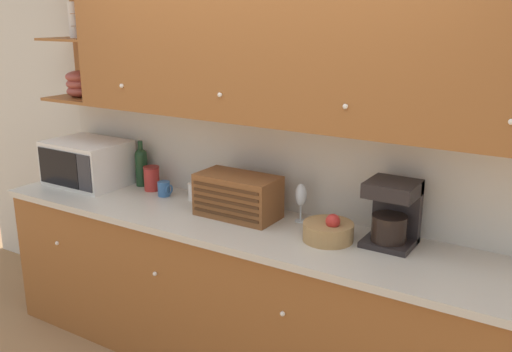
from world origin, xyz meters
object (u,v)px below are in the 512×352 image
Objects in this scene: microwave at (87,163)px; bread_box at (238,196)px; storage_canister at (152,178)px; coffee_maker at (393,212)px; wine_bottle at (141,165)px; fruit_basket at (328,231)px; mug at (196,192)px; mug_blue_second at (164,189)px; wine_glass at (301,196)px.

bread_box is at bearing 0.52° from microwave.
coffee_maker is (1.66, -0.03, 0.09)m from storage_canister.
fruit_basket is (1.50, -0.21, -0.09)m from wine_bottle.
coffee_maker reaches higher than mug.
microwave is at bearing -173.34° from mug_blue_second.
microwave is 0.63m from mug_blue_second.
wine_bottle reaches higher than bread_box.
wine_bottle is 3.26× the size of mug_blue_second.
bread_box is at bearing -174.75° from coffee_maker.
microwave is at bearing -179.48° from bread_box.
bread_box reaches higher than wine_glass.
coffee_maker reaches higher than storage_canister.
storage_canister is at bearing -179.74° from wine_glass.
wine_bottle reaches higher than microwave.
microwave is at bearing -171.89° from mug.
storage_canister is 1.38m from fruit_basket.
microwave is 1.12× the size of bread_box.
wine_bottle is 0.65× the size of bread_box.
bread_box is (0.77, -0.11, 0.04)m from storage_canister.
mug_blue_second is 0.43× the size of wine_glass.
coffee_maker is (1.79, -0.08, 0.03)m from wine_bottle.
fruit_basket is at bearing -1.26° from microwave.
storage_canister is 1.70× the size of mug_blue_second.
microwave is 1.23m from bread_box.
mug is (0.37, -0.00, -0.03)m from storage_canister.
coffee_maker is (0.89, 0.08, 0.04)m from bread_box.
bread_box is at bearing -15.49° from mug.
wine_bottle reaches higher than wine_glass.
storage_canister is at bearing 178.92° from coffee_maker.
mug_blue_second is (0.62, 0.07, -0.10)m from microwave.
storage_canister is 1.66m from coffee_maker.
wine_glass is (0.35, 0.12, 0.03)m from bread_box.
mug is 0.48× the size of wine_glass.
mug is at bearing -0.62° from storage_canister.
storage_canister is at bearing 161.40° from mug_blue_second.
mug_blue_second is 0.36× the size of fruit_basket.
wine_glass is (0.96, 0.06, 0.10)m from mug_blue_second.
microwave is 2.39× the size of wine_glass.
microwave is 4.93× the size of mug.
mug is (0.22, 0.05, 0.01)m from mug_blue_second.
mug_blue_second is at bearing -167.86° from mug.
storage_canister reaches higher than fruit_basket.
coffee_maker is (1.28, -0.03, 0.11)m from mug.
wine_glass is (1.58, 0.13, 0.00)m from microwave.
mug_blue_second is 1.22m from fruit_basket.
coffee_maker is at bearing -1.08° from storage_canister.
wine_bottle reaches higher than fruit_basket.
microwave is 0.49m from storage_canister.
microwave is 1.70× the size of wine_bottle.
wine_bottle reaches higher than mug_blue_second.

